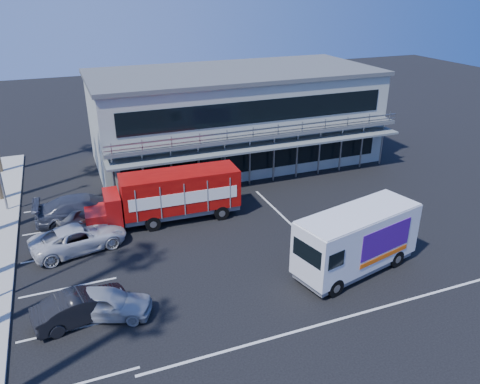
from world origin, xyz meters
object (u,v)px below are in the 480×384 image
object	(u,v)px
parked_car_a	(106,303)
parked_car_b	(82,306)
red_truck	(170,195)
white_van	(357,240)

from	to	relation	value
parked_car_a	parked_car_b	distance (m)	1.02
red_truck	parked_car_a	bearing A→B (deg)	-119.61
parked_car_b	red_truck	bearing A→B (deg)	-48.85
red_truck	parked_car_a	size ratio (longest dim) A/B	2.35
parked_car_a	parked_car_b	size ratio (longest dim) A/B	0.97
red_truck	parked_car_a	world-z (taller)	red_truck
red_truck	parked_car_b	world-z (taller)	red_truck
parked_car_b	parked_car_a	bearing A→B (deg)	-110.49
white_van	parked_car_a	bearing A→B (deg)	162.51
red_truck	parked_car_a	distance (m)	9.36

